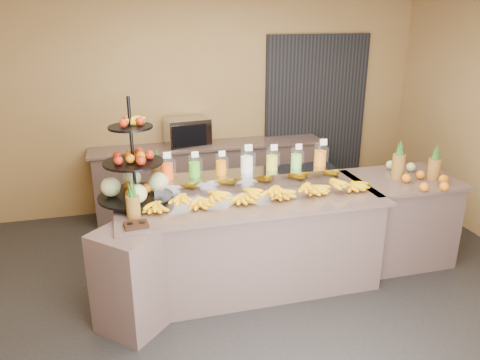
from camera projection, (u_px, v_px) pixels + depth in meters
name	position (u px, v px, depth m)	size (l,w,h in m)	color
ground	(258.00, 299.00, 4.45)	(6.00, 6.00, 0.00)	black
room_envelope	(255.00, 88.00, 4.57)	(6.04, 5.02, 2.82)	olive
buffet_counter	(239.00, 244.00, 4.50)	(2.75, 1.25, 0.93)	gray
right_counter	(397.00, 218.00, 5.07)	(1.08, 0.88, 0.93)	gray
back_ledge	(210.00, 177.00, 6.34)	(3.10, 0.55, 0.93)	gray
pitcher_tray	(247.00, 179.00, 4.65)	(1.85, 0.30, 0.15)	gray
juice_pitcher_orange_a	(167.00, 169.00, 4.40)	(0.12, 0.12, 0.29)	silver
juice_pitcher_green	(195.00, 167.00, 4.46)	(0.11, 0.12, 0.28)	silver
juice_pitcher_orange_b	(221.00, 166.00, 4.53)	(0.11, 0.11, 0.26)	silver
juice_pitcher_milk	(247.00, 162.00, 4.59)	(0.13, 0.13, 0.31)	silver
juice_pitcher_lemon	(272.00, 161.00, 4.65)	(0.12, 0.12, 0.29)	silver
juice_pitcher_lime	(296.00, 159.00, 4.72)	(0.11, 0.12, 0.28)	silver
juice_pitcher_orange_c	(320.00, 156.00, 4.78)	(0.13, 0.13, 0.31)	silver
banana_heap	(260.00, 191.00, 4.32)	(2.13, 0.19, 0.18)	#FFB40C
fruit_stand	(140.00, 176.00, 4.23)	(0.77, 0.77, 0.97)	black
condiment_caddy	(136.00, 225.00, 3.79)	(0.19, 0.14, 0.03)	black
pineapple_left_a	(133.00, 204.00, 3.91)	(0.12, 0.12, 0.36)	brown
pineapple_left_b	(158.00, 173.00, 4.61)	(0.13, 0.13, 0.40)	brown
right_fruit_pile	(420.00, 174.00, 4.76)	(0.49, 0.47, 0.26)	brown
oven_warmer	(187.00, 132.00, 6.05)	(0.55, 0.38, 0.36)	gray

